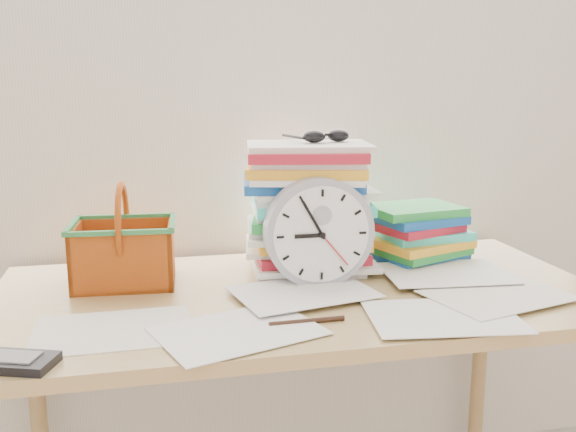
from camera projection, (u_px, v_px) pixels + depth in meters
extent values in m
cube|color=silver|center=(266.00, 35.00, 1.75)|extent=(4.00, 0.04, 2.70)
cube|color=silver|center=(268.00, 54.00, 1.74)|extent=(2.40, 0.01, 2.50)
cube|color=#A9894F|center=(300.00, 296.00, 1.50)|extent=(1.40, 0.70, 0.03)
cylinder|color=#A9894F|center=(38.00, 411.00, 1.72)|extent=(0.04, 0.04, 0.72)
cylinder|color=#A9894F|center=(479.00, 365.00, 2.00)|extent=(0.04, 0.04, 0.72)
cylinder|color=#989AA6|center=(319.00, 232.00, 1.51)|extent=(0.26, 0.05, 0.26)
cylinder|color=black|center=(307.00, 321.00, 1.29)|extent=(0.16, 0.01, 0.01)
cube|color=black|center=(7.00, 361.00, 1.09)|extent=(0.18, 0.13, 0.02)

